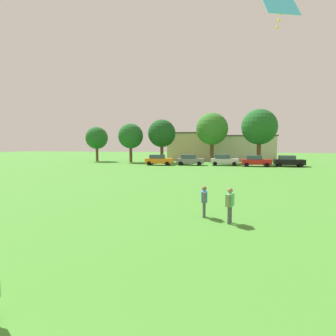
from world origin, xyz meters
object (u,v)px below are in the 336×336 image
at_px(adult_bystander, 230,202).
at_px(tree_right, 212,129).
at_px(tree_center, 162,134).
at_px(tree_left, 131,136).
at_px(tree_far_left, 97,138).
at_px(kite, 281,8).
at_px(parked_car_silver_2, 224,160).
at_px(parked_car_orange_0, 159,160).
at_px(tree_far_right, 259,127).
at_px(parked_car_red_3, 256,161).
at_px(parked_car_black_4, 289,161).
at_px(bystander_near_trees, 204,199).
at_px(parked_car_gray_1, 190,160).

relative_size(adult_bystander, tree_right, 0.18).
bearing_deg(tree_center, adult_bystander, -73.19).
bearing_deg(tree_left, tree_far_left, 167.80).
xyz_separation_m(kite, parked_car_silver_2, (-1.99, 35.46, -7.25)).
height_order(adult_bystander, parked_car_silver_2, parked_car_silver_2).
height_order(parked_car_orange_0, tree_far_right, tree_far_right).
relative_size(parked_car_red_3, parked_car_black_4, 1.00).
distance_m(bystander_near_trees, tree_far_right, 37.26).
height_order(parked_car_orange_0, tree_right, tree_right).
bearing_deg(parked_car_red_3, tree_center, 159.19).
bearing_deg(tree_right, parked_car_silver_2, -71.25).
bearing_deg(parked_car_silver_2, adult_bystander, -89.22).
xyz_separation_m(parked_car_black_4, tree_right, (-11.79, 7.06, 5.21)).
relative_size(tree_far_left, tree_far_right, 0.73).
bearing_deg(kite, parked_car_red_3, 85.53).
bearing_deg(parked_car_black_4, tree_left, 169.77).
bearing_deg(tree_right, adult_bystander, -86.12).
relative_size(adult_bystander, parked_car_black_4, 0.37).
relative_size(tree_left, tree_far_right, 0.78).
xyz_separation_m(bystander_near_trees, parked_car_silver_2, (0.72, 32.69, -0.03)).
bearing_deg(tree_far_left, tree_right, 1.77).
bearing_deg(kite, tree_far_left, 122.41).
distance_m(parked_car_red_3, tree_left, 22.62).
relative_size(bystander_near_trees, parked_car_silver_2, 0.35).
bearing_deg(tree_far_right, tree_left, 178.08).
height_order(tree_center, tree_right, tree_right).
xyz_separation_m(parked_car_black_4, tree_far_left, (-33.86, 6.38, 3.65)).
bearing_deg(tree_far_right, tree_right, 158.89).
xyz_separation_m(parked_car_silver_2, tree_far_right, (5.61, 3.65, 5.30)).
bearing_deg(parked_car_gray_1, parked_car_red_3, -3.87).
relative_size(parked_car_orange_0, tree_far_left, 0.64).
xyz_separation_m(adult_bystander, parked_car_orange_0, (-10.73, 32.18, -0.08)).
height_order(tree_center, tree_far_right, tree_far_right).
bearing_deg(adult_bystander, tree_center, 29.74).
bearing_deg(tree_far_right, parked_car_gray_1, -159.80).
xyz_separation_m(kite, parked_car_red_3, (2.69, 34.39, -7.25)).
distance_m(parked_car_silver_2, tree_center, 13.00).
xyz_separation_m(parked_car_silver_2, tree_far_left, (-24.34, 6.01, 3.65)).
height_order(bystander_near_trees, parked_car_orange_0, parked_car_orange_0).
relative_size(tree_far_left, tree_left, 0.94).
distance_m(parked_car_gray_1, tree_far_right, 12.84).
bearing_deg(parked_car_red_3, parked_car_black_4, 8.25).
relative_size(tree_far_left, tree_right, 0.74).
bearing_deg(tree_right, tree_far_right, -21.11).
height_order(parked_car_black_4, tree_right, tree_right).
xyz_separation_m(tree_far_left, tree_center, (13.16, -1.05, 0.75)).
bearing_deg(parked_car_orange_0, parked_car_black_4, 2.87).
height_order(parked_car_silver_2, tree_center, tree_center).
xyz_separation_m(bystander_near_trees, tree_right, (-1.55, 39.38, 5.18)).
bearing_deg(tree_right, parked_car_orange_0, -134.83).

